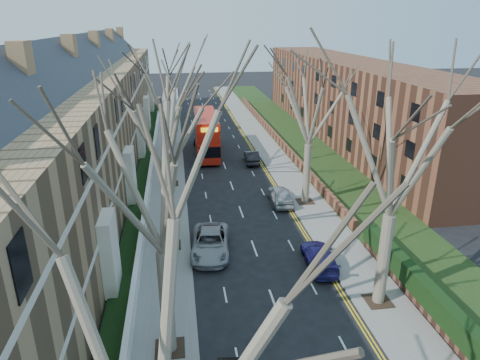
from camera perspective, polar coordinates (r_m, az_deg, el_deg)
name	(u,v)px	position (r m, az deg, el deg)	size (l,w,h in m)	color
pavement_left	(169,152)	(51.61, -9.50, 3.77)	(3.00, 102.00, 0.12)	slate
pavement_right	(267,147)	(52.72, 3.68, 4.37)	(3.00, 102.00, 0.12)	slate
terrace_left	(83,124)	(43.39, -20.21, 7.06)	(9.70, 78.00, 13.60)	#9C764F
flats_right	(348,99)	(58.73, 14.14, 10.41)	(13.97, 54.00, 10.00)	brown
front_wall_left	(151,170)	(43.90, -11.76, 1.37)	(0.30, 78.00, 1.00)	white
grass_verge_right	(303,145)	(53.80, 8.39, 4.62)	(6.00, 102.00, 0.06)	#1C3111
tree_left_near	(140,355)	(8.75, -13.13, -21.79)	(9.80, 9.80, 13.73)	brown
tree_left_mid	(156,159)	(17.29, -11.10, 2.72)	(10.50, 10.50, 14.71)	brown
tree_left_far	(162,115)	(27.05, -10.34, 8.51)	(10.15, 10.15, 14.22)	brown
tree_left_dist	(165,83)	(38.82, -9.99, 12.61)	(10.50, 10.50, 14.71)	brown
tree_right_mid	(400,136)	(21.87, 20.59, 5.54)	(10.50, 10.50, 14.71)	brown
tree_right_far	(311,95)	(34.56, 9.48, 11.15)	(10.15, 10.15, 14.22)	brown
double_decker_bus	(206,135)	(49.90, -4.55, 6.02)	(2.93, 10.97, 4.57)	#B31A0C
car_left_far	(210,243)	(28.99, -3.96, -8.35)	(2.47, 5.36, 1.49)	#949498
car_right_near	(319,256)	(28.04, 10.54, -9.98)	(1.82, 4.48, 1.30)	navy
car_right_mid	(280,195)	(36.60, 5.41, -2.01)	(1.74, 4.32, 1.47)	#9A9EA2
car_right_far	(252,157)	(46.85, 1.57, 3.10)	(1.43, 4.09, 1.35)	black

